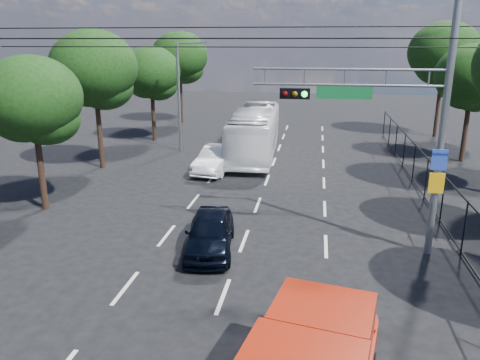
% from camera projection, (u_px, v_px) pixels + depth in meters
% --- Properties ---
extents(lane_markings, '(6.12, 38.00, 0.01)m').
position_uv_depth(lane_markings, '(263.00, 191.00, 23.06)').
color(lane_markings, beige).
rests_on(lane_markings, ground).
extents(signal_mast, '(6.43, 0.39, 9.50)m').
position_uv_depth(signal_mast, '(406.00, 102.00, 15.06)').
color(signal_mast, slate).
rests_on(signal_mast, ground).
extents(streetlight_left, '(2.09, 0.22, 7.08)m').
position_uv_depth(streetlight_left, '(181.00, 92.00, 30.48)').
color(streetlight_left, slate).
rests_on(streetlight_left, ground).
extents(utility_wires, '(22.00, 5.04, 0.74)m').
position_uv_depth(utility_wires, '(248.00, 38.00, 16.11)').
color(utility_wires, black).
rests_on(utility_wires, ground).
extents(fence_right, '(0.06, 34.03, 2.00)m').
position_uv_depth(fence_right, '(436.00, 190.00, 19.86)').
color(fence_right, black).
rests_on(fence_right, ground).
extents(tree_right_d, '(4.32, 4.32, 7.02)m').
position_uv_depth(tree_right_d, '(472.00, 81.00, 27.49)').
color(tree_right_d, black).
rests_on(tree_right_d, ground).
extents(tree_right_e, '(5.28, 5.28, 8.58)m').
position_uv_depth(tree_right_e, '(444.00, 58.00, 34.72)').
color(tree_right_e, black).
rests_on(tree_right_e, ground).
extents(tree_left_b, '(4.08, 4.08, 6.63)m').
position_uv_depth(tree_left_b, '(34.00, 105.00, 19.41)').
color(tree_left_b, black).
rests_on(tree_left_b, ground).
extents(tree_left_c, '(4.80, 4.80, 7.80)m').
position_uv_depth(tree_left_c, '(95.00, 74.00, 25.89)').
color(tree_left_c, black).
rests_on(tree_left_c, ground).
extents(tree_left_d, '(4.20, 4.20, 6.83)m').
position_uv_depth(tree_left_d, '(152.00, 76.00, 33.59)').
color(tree_left_d, black).
rests_on(tree_left_d, ground).
extents(tree_left_e, '(4.92, 4.92, 7.99)m').
position_uv_depth(tree_left_e, '(180.00, 60.00, 40.95)').
color(tree_left_e, black).
rests_on(tree_left_e, ground).
extents(navy_hatchback, '(2.13, 4.19, 1.37)m').
position_uv_depth(navy_hatchback, '(210.00, 232.00, 16.40)').
color(navy_hatchback, black).
rests_on(navy_hatchback, ground).
extents(white_bus, '(2.97, 11.01, 3.04)m').
position_uv_depth(white_bus, '(255.00, 132.00, 30.01)').
color(white_bus, white).
rests_on(white_bus, ground).
extents(white_van, '(2.12, 4.58, 1.45)m').
position_uv_depth(white_van, '(217.00, 159.00, 26.41)').
color(white_van, white).
rests_on(white_van, ground).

